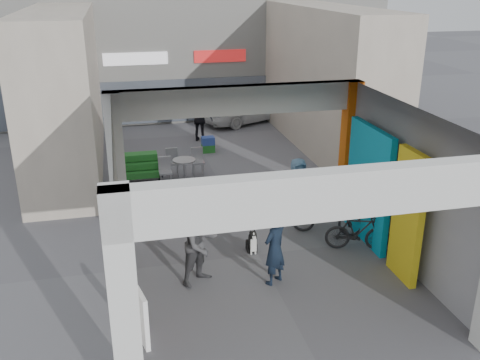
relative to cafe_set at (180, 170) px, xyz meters
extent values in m
plane|color=#59585D|center=(1.14, -5.21, -0.32)|extent=(90.00, 90.00, 0.00)
cube|color=silver|center=(-1.86, -9.21, 1.43)|extent=(0.40, 0.40, 3.50)
cube|color=silver|center=(-1.86, -3.21, 1.43)|extent=(0.40, 0.40, 3.50)
cube|color=#DF5E0D|center=(4.14, -3.21, 1.43)|extent=(0.40, 0.40, 3.50)
plane|color=beige|center=(-1.86, -6.21, 1.43)|extent=(0.00, 6.40, 6.40)
plane|color=#9A9A9F|center=(4.14, -6.21, 1.43)|extent=(0.00, 6.40, 6.40)
cube|color=#0C9AC0|center=(3.84, -5.01, 1.08)|extent=(0.15, 2.00, 2.80)
cube|color=yellow|center=(3.84, -6.81, 1.08)|extent=(0.15, 1.00, 2.80)
plane|color=#B1B1AC|center=(1.14, -6.21, 3.18)|extent=(6.40, 6.40, 0.00)
cube|color=silver|center=(1.14, -3.16, 2.83)|extent=(6.40, 0.30, 0.70)
cube|color=silver|center=(1.14, -9.26, 2.83)|extent=(6.40, 0.30, 0.70)
cube|color=white|center=(1.14, -2.99, 2.78)|extent=(4.20, 0.05, 0.55)
cube|color=silver|center=(1.14, 8.79, 3.68)|extent=(18.00, 4.00, 8.00)
cube|color=#515966|center=(1.14, 6.74, 0.68)|extent=(16.20, 0.06, 1.80)
cube|color=white|center=(-0.86, 6.75, 2.48)|extent=(2.60, 0.06, 0.50)
cube|color=red|center=(2.64, 6.75, 2.48)|extent=(2.20, 0.06, 0.50)
cube|color=#C2B4A1|center=(-3.36, 2.29, 2.18)|extent=(2.00, 9.00, 5.00)
cube|color=#C2B4A1|center=(5.64, 2.29, 2.18)|extent=(2.00, 9.00, 5.00)
cylinder|color=gray|center=(-0.40, -2.83, 0.14)|extent=(0.09, 0.09, 0.91)
cylinder|color=gray|center=(1.28, -2.99, 0.10)|extent=(0.09, 0.09, 0.83)
cylinder|color=gray|center=(2.66, -2.82, 0.14)|extent=(0.09, 0.09, 0.91)
cube|color=white|center=(-1.61, -7.79, 0.18)|extent=(0.20, 0.55, 1.00)
cube|color=red|center=(-1.57, -7.79, 0.23)|extent=(0.12, 0.38, 0.40)
cube|color=white|center=(-1.61, -3.51, 0.18)|extent=(0.18, 0.56, 1.00)
cube|color=red|center=(-1.57, -3.51, 0.23)|extent=(0.11, 0.39, 0.40)
cylinder|color=#99999E|center=(0.12, -0.28, 0.04)|extent=(0.06, 0.06, 0.72)
cylinder|color=#99999E|center=(0.12, -0.28, -0.31)|extent=(0.44, 0.44, 0.02)
cylinder|color=#99999E|center=(0.12, -0.28, 0.40)|extent=(0.70, 0.70, 0.05)
cube|color=#99999E|center=(-0.48, -0.48, -0.09)|extent=(0.38, 0.38, 0.45)
cube|color=#99999E|center=(-0.48, -0.30, 0.35)|extent=(0.38, 0.05, 0.45)
cube|color=#99999E|center=(0.61, 0.22, -0.09)|extent=(0.38, 0.38, 0.45)
cube|color=#99999E|center=(0.61, 0.40, 0.35)|extent=(0.38, 0.05, 0.45)
cube|color=#99999E|center=(-0.18, 0.32, -0.09)|extent=(0.38, 0.38, 0.45)
cube|color=#99999E|center=(-0.18, 0.50, 0.35)|extent=(0.38, 0.05, 0.45)
cube|color=black|center=(-1.22, 0.03, -0.15)|extent=(1.34, 0.67, 0.34)
cube|color=#185419|center=(-1.22, -0.14, 0.02)|extent=(1.12, 0.39, 0.20)
cube|color=#185419|center=(-1.22, 0.03, 0.24)|extent=(1.12, 0.39, 0.20)
cube|color=#185419|center=(-1.22, 0.19, 0.47)|extent=(1.12, 0.39, 0.20)
cube|color=#185419|center=(1.34, 2.54, -0.18)|extent=(0.46, 0.36, 0.28)
cube|color=navy|center=(1.34, 2.54, 0.10)|extent=(0.46, 0.36, 0.28)
cube|color=black|center=(1.04, -4.99, -0.21)|extent=(0.22, 0.29, 0.22)
cube|color=black|center=(1.04, -5.11, -0.04)|extent=(0.17, 0.15, 0.33)
cube|color=white|center=(1.04, -5.19, -0.08)|extent=(0.14, 0.03, 0.31)
cylinder|color=white|center=(0.99, -5.17, -0.19)|extent=(0.04, 0.04, 0.26)
cylinder|color=white|center=(1.09, -5.17, -0.19)|extent=(0.04, 0.04, 0.26)
sphere|color=black|center=(1.04, -5.13, 0.16)|extent=(0.17, 0.17, 0.17)
cube|color=white|center=(1.04, -5.22, 0.14)|extent=(0.07, 0.11, 0.05)
cone|color=black|center=(0.99, -5.09, 0.24)|extent=(0.06, 0.06, 0.07)
cone|color=black|center=(1.08, -5.09, 0.24)|extent=(0.06, 0.06, 0.07)
imported|color=black|center=(1.16, -6.42, 0.48)|extent=(0.69, 0.64, 1.58)
imported|color=#424245|center=(-0.30, -6.04, 0.56)|extent=(1.07, 1.02, 1.75)
imported|color=#5B86B1|center=(2.66, -3.44, 0.49)|extent=(0.82, 0.56, 1.62)
imported|color=black|center=(1.30, 3.99, 0.52)|extent=(1.06, 0.74, 1.67)
imported|color=black|center=(3.06, -4.55, 0.15)|extent=(1.85, 1.31, 0.92)
imported|color=black|center=(3.44, -5.49, 0.14)|extent=(1.56, 0.88, 0.90)
imported|color=silver|center=(3.65, 6.29, 0.35)|extent=(4.21, 3.05, 1.33)
camera|label=1|loc=(-1.72, -15.64, 5.68)|focal=40.00mm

